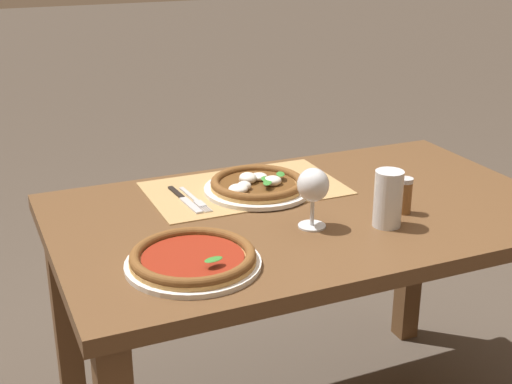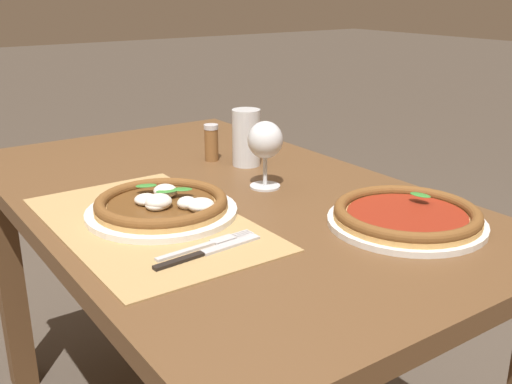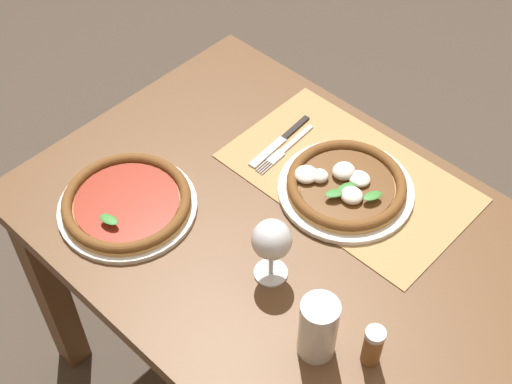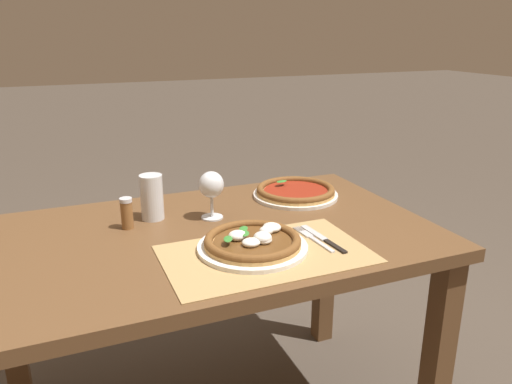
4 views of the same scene
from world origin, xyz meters
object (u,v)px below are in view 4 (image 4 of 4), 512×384
at_px(pizza_near, 253,242).
at_px(fork, 313,239).
at_px(pizza_far, 296,192).
at_px(pepper_shaker, 127,213).
at_px(wine_glass, 211,187).
at_px(pint_glass, 152,198).
at_px(knife, 323,239).

distance_m(pizza_near, fork, 0.18).
bearing_deg(pizza_far, fork, -109.40).
distance_m(pizza_far, fork, 0.39).
height_order(fork, pepper_shaker, pepper_shaker).
bearing_deg(pepper_shaker, pizza_far, 6.95).
relative_size(wine_glass, pepper_shaker, 1.60).
bearing_deg(fork, wine_glass, 127.20).
xyz_separation_m(pizza_far, pint_glass, (-0.52, -0.02, 0.05)).
xyz_separation_m(pizza_far, pepper_shaker, (-0.61, -0.07, 0.03)).
height_order(wine_glass, fork, wine_glass).
height_order(pizza_near, wine_glass, wine_glass).
xyz_separation_m(pizza_near, pepper_shaker, (-0.29, 0.29, 0.03)).
height_order(pint_glass, knife, pint_glass).
relative_size(pizza_near, pepper_shaker, 3.14).
bearing_deg(pint_glass, knife, -40.82).
xyz_separation_m(pizza_near, pizza_far, (0.31, 0.37, -0.00)).
bearing_deg(pint_glass, wine_glass, -20.84).
height_order(pizza_near, fork, pizza_near).
xyz_separation_m(wine_glass, pint_glass, (-0.18, 0.07, -0.04)).
bearing_deg(pizza_near, knife, -4.57).
xyz_separation_m(pizza_near, wine_glass, (-0.03, 0.28, 0.08)).
bearing_deg(wine_glass, pint_glass, 159.16).
bearing_deg(pizza_far, wine_glass, -165.43).
bearing_deg(pizza_near, wine_glass, 96.14).
bearing_deg(pint_glass, pizza_far, 2.46).
bearing_deg(knife, fork, 157.03).
distance_m(pizza_near, pint_glass, 0.40).
relative_size(pizza_near, wine_glass, 1.96).
bearing_deg(wine_glass, knife, -50.64).
height_order(wine_glass, pint_glass, wine_glass).
bearing_deg(pizza_far, knife, -105.27).
xyz_separation_m(pizza_near, pint_glass, (-0.21, 0.34, 0.05)).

